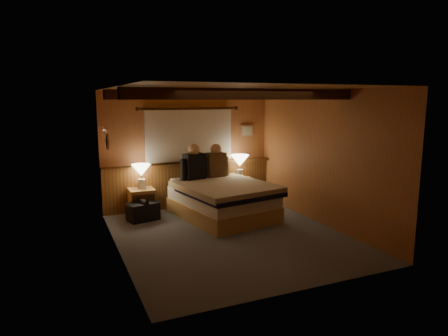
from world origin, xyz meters
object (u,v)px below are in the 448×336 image
person_left (194,165)px  person_right (216,163)px  nightstand_left (142,202)px  duffel_bag (143,211)px  nightstand_right (242,191)px  lamp_right (240,162)px  lamp_left (141,172)px  bed (223,200)px

person_left → person_right: (0.51, 0.10, -0.01)m
nightstand_left → person_left: (1.02, -0.17, 0.70)m
duffel_bag → person_left: bearing=-5.0°
nightstand_right → duffel_bag: bearing=-170.1°
nightstand_left → lamp_right: size_ratio=1.03×
lamp_left → duffel_bag: size_ratio=0.77×
lamp_right → person_right: person_right is taller
nightstand_left → person_right: bearing=-2.5°
bed → duffel_bag: (-1.44, 0.42, -0.18)m
nightstand_left → lamp_right: (2.13, 0.04, 0.65)m
bed → nightstand_right: size_ratio=3.93×
nightstand_left → lamp_right: bearing=1.3°
person_right → nightstand_right: bearing=1.6°
nightstand_right → person_right: bearing=-173.0°
bed → person_left: size_ratio=3.00×
person_right → lamp_left: bearing=171.7°
lamp_right → person_left: person_left is taller
lamp_right → bed: bearing=-132.7°
nightstand_left → lamp_right: 2.23m
person_left → bed: bearing=-71.4°
bed → lamp_right: lamp_right is taller
nightstand_left → duffel_bag: (-0.05, -0.34, -0.09)m
lamp_left → person_right: size_ratio=0.68×
lamp_left → nightstand_right: bearing=-1.5°
lamp_left → person_right: 1.52m
lamp_right → person_right: bearing=-169.1°
bed → nightstand_left: bed is taller
person_left → nightstand_left: bearing=157.2°
bed → lamp_right: bearing=37.3°
nightstand_left → nightstand_right: nightstand_right is taller
nightstand_left → person_left: size_ratio=0.72×
lamp_right → nightstand_right: bearing=-62.5°
bed → nightstand_left: size_ratio=4.17×
bed → person_left: person_left is taller
bed → lamp_right: size_ratio=4.31×
lamp_left → person_right: bearing=-4.4°
nightstand_left → lamp_left: size_ratio=1.11×
nightstand_right → nightstand_left: bearing=-178.8°
nightstand_left → nightstand_right: (2.16, -0.01, 0.02)m
bed → nightstand_left: 1.59m
lamp_left → person_left: 1.03m
nightstand_right → person_right: size_ratio=0.79×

